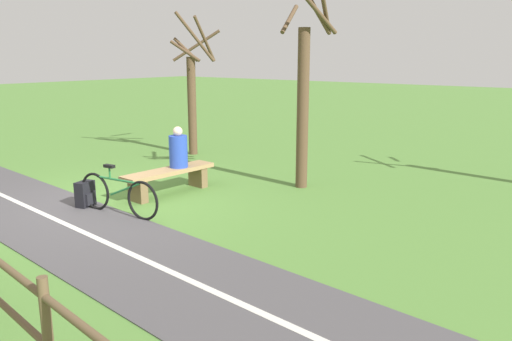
% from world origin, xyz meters
% --- Properties ---
extents(ground_plane, '(80.00, 80.00, 0.00)m').
position_xyz_m(ground_plane, '(0.00, 0.00, 0.00)').
color(ground_plane, '#548438').
extents(paved_path, '(4.70, 36.05, 0.02)m').
position_xyz_m(paved_path, '(1.35, 4.00, 0.01)').
color(paved_path, '#4C494C').
rests_on(paved_path, ground_plane).
extents(path_centre_line, '(2.52, 31.92, 0.00)m').
position_xyz_m(path_centre_line, '(1.35, 4.00, 0.02)').
color(path_centre_line, silver).
rests_on(path_centre_line, paved_path).
extents(bench, '(1.96, 0.55, 0.48)m').
position_xyz_m(bench, '(-1.19, 0.36, 0.34)').
color(bench, '#A88456').
rests_on(bench, ground_plane).
extents(person_seated, '(0.37, 0.37, 0.79)m').
position_xyz_m(person_seated, '(-1.43, 0.37, 0.82)').
color(person_seated, '#2847B7').
rests_on(person_seated, bench).
extents(bicycle, '(0.26, 1.74, 0.83)m').
position_xyz_m(bicycle, '(0.23, 0.68, 0.35)').
color(bicycle, black).
rests_on(bicycle, ground_plane).
extents(backpack, '(0.36, 0.30, 0.46)m').
position_xyz_m(backpack, '(0.31, -0.13, 0.22)').
color(backpack, black).
rests_on(backpack, ground_plane).
extents(tree_far_right, '(1.04, 0.95, 3.74)m').
position_xyz_m(tree_far_right, '(-3.17, 2.09, 1.78)').
color(tree_far_right, brown).
rests_on(tree_far_right, ground_plane).
extents(tree_mid_field, '(1.61, 1.61, 3.64)m').
position_xyz_m(tree_mid_field, '(-4.29, -2.09, 1.64)').
color(tree_mid_field, brown).
rests_on(tree_mid_field, ground_plane).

